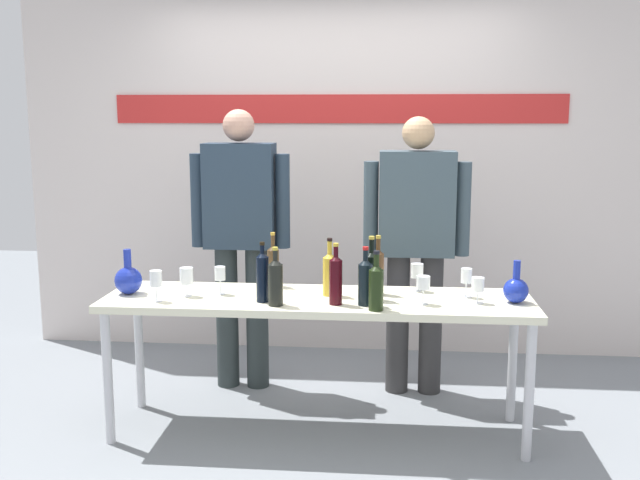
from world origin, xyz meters
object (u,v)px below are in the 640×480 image
Objects in this scene: decanter_blue_left at (128,279)px; wine_glass_left_0 at (220,274)px; wine_bottle_1 at (263,276)px; wine_glass_left_2 at (186,276)px; wine_bottle_3 at (376,286)px; wine_bottle_5 at (365,281)px; wine_bottle_2 at (378,270)px; display_table at (317,309)px; wine_glass_right_3 at (478,285)px; wine_glass_right_1 at (417,271)px; wine_bottle_8 at (336,278)px; decanter_blue_right at (516,289)px; presenter_right at (416,237)px; wine_glass_right_0 at (423,283)px; wine_glass_right_2 at (466,277)px; wine_bottle_0 at (273,264)px; presenter_left at (241,231)px; wine_bottle_7 at (371,274)px; wine_glass_left_1 at (156,279)px; wine_bottle_6 at (330,272)px; wine_bottle_4 at (275,281)px.

decanter_blue_left is 0.50m from wine_glass_left_0.
wine_bottle_1 reaches higher than wine_glass_left_2.
wine_bottle_5 is at bearing 121.32° from wine_bottle_3.
decanter_blue_left is 0.77× the size of wine_bottle_2.
wine_glass_left_0 is (-0.85, -0.08, -0.02)m from wine_bottle_2.
display_table is 16.68× the size of wine_glass_right_3.
wine_glass_right_1 reaches higher than wine_glass_right_3.
wine_bottle_8 is 0.53m from wine_glass_right_1.
decanter_blue_right is 0.13× the size of presenter_right.
wine_glass_right_0 is (0.83, 0.02, -0.03)m from wine_bottle_1.
wine_glass_right_3 is at bearing -69.29° from wine_glass_right_2.
presenter_right is 5.53× the size of wine_bottle_0.
wine_bottle_2 is (0.59, -0.13, 0.01)m from wine_bottle_0.
presenter_left is 0.64m from wine_glass_left_0.
decanter_blue_left is 1.58× the size of wine_glass_left_2.
decanter_blue_left is 2.06m from decanter_blue_right.
decanter_blue_left is 1.58m from wine_glass_right_0.
wine_glass_left_1 is (-1.11, -0.14, -0.02)m from wine_bottle_7.
wine_bottle_3 is 0.56m from wine_glass_right_2.
wine_bottle_0 is 1.03× the size of wine_bottle_3.
wine_bottle_8 is 1.95× the size of wine_glass_left_1.
wine_bottle_6 reaches higher than wine_glass_right_3.
decanter_blue_right is at bearing 8.88° from wine_glass_right_0.
wine_bottle_0 is 0.53m from wine_bottle_8.
wine_bottle_2 is at bearing -157.61° from wine_glass_right_1.
wine_bottle_7 is at bearing 97.88° from wine_bottle_3.
decanter_blue_right is 0.26m from wine_glass_right_2.
decanter_blue_right reaches higher than wine_glass_left_2.
wine_bottle_4 reaches higher than decanter_blue_right.
presenter_right reaches higher than wine_bottle_6.
wine_bottle_0 is at bearing 169.07° from decanter_blue_right.
decanter_blue_left reaches higher than wine_glass_left_2.
decanter_blue_right is (2.06, 0.00, -0.01)m from decanter_blue_left.
wine_bottle_6 is at bearing -44.64° from presenter_left.
wine_bottle_3 is at bearing -5.21° from wine_bottle_4.
wine_bottle_4 reaches higher than wine_glass_right_3.
wine_bottle_0 is (-0.82, -0.41, -0.10)m from presenter_right.
wine_glass_left_0 is at bearing 166.52° from wine_bottle_8.
wine_glass_left_1 is at bearing -172.88° from wine_bottle_7.
wine_bottle_3 is 0.89× the size of wine_bottle_7.
wine_glass_left_0 is at bearing -139.94° from wine_bottle_0.
presenter_right reaches higher than wine_glass_right_2.
presenter_right is 0.77m from wine_bottle_6.
wine_bottle_2 reaches higher than wine_glass_right_3.
wine_glass_left_1 is at bearing -35.29° from decanter_blue_left.
wine_bottle_4 is 0.95× the size of wine_bottle_8.
wine_bottle_2 is 0.26m from wine_bottle_6.
wine_bottle_4 is 0.75m from wine_glass_right_0.
wine_glass_right_0 is at bearing -171.12° from decanter_blue_right.
wine_bottle_4 is at bearing -31.27° from wine_glass_left_0.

